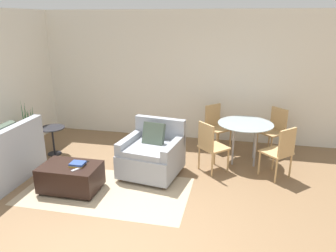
{
  "coord_description": "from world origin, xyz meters",
  "views": [
    {
      "loc": [
        1.33,
        -3.31,
        2.58
      ],
      "look_at": [
        0.15,
        2.07,
        0.75
      ],
      "focal_mm": 35.0,
      "sensor_mm": 36.0,
      "label": 1
    }
  ],
  "objects_px": {
    "tv_remote_primary": "(84,162)",
    "dining_chair_near_left": "(210,144)",
    "dining_chair_far_right": "(275,128)",
    "dining_chair_near_right": "(281,150)",
    "book_stack": "(78,164)",
    "side_table": "(53,135)",
    "potted_plant": "(31,140)",
    "ottoman": "(71,177)",
    "dining_chair_far_left": "(216,124)",
    "tv_remote_secondary": "(76,169)",
    "armchair": "(152,154)",
    "dining_table": "(245,128)"
  },
  "relations": [
    {
      "from": "armchair",
      "to": "dining_chair_near_left",
      "type": "bearing_deg",
      "value": 17.46
    },
    {
      "from": "dining_chair_far_right",
      "to": "dining_chair_near_right",
      "type": "bearing_deg",
      "value": -90.0
    },
    {
      "from": "armchair",
      "to": "dining_chair_far_left",
      "type": "height_order",
      "value": "armchair"
    },
    {
      "from": "side_table",
      "to": "dining_chair_near_right",
      "type": "distance_m",
      "value": 4.24
    },
    {
      "from": "book_stack",
      "to": "dining_chair_far_left",
      "type": "height_order",
      "value": "dining_chair_far_left"
    },
    {
      "from": "tv_remote_secondary",
      "to": "dining_chair_far_left",
      "type": "height_order",
      "value": "dining_chair_far_left"
    },
    {
      "from": "potted_plant",
      "to": "side_table",
      "type": "relative_size",
      "value": 1.96
    },
    {
      "from": "tv_remote_primary",
      "to": "side_table",
      "type": "bearing_deg",
      "value": 137.54
    },
    {
      "from": "dining_table",
      "to": "tv_remote_secondary",
      "type": "bearing_deg",
      "value": -143.48
    },
    {
      "from": "ottoman",
      "to": "dining_chair_far_left",
      "type": "xyz_separation_m",
      "value": [
        2.04,
        2.28,
        0.29
      ]
    },
    {
      "from": "tv_remote_secondary",
      "to": "side_table",
      "type": "distance_m",
      "value": 1.81
    },
    {
      "from": "dining_chair_near_right",
      "to": "dining_chair_far_right",
      "type": "relative_size",
      "value": 1.0
    },
    {
      "from": "ottoman",
      "to": "book_stack",
      "type": "bearing_deg",
      "value": 8.77
    },
    {
      "from": "armchair",
      "to": "potted_plant",
      "type": "bearing_deg",
      "value": 170.36
    },
    {
      "from": "book_stack",
      "to": "dining_chair_near_right",
      "type": "height_order",
      "value": "dining_chair_near_right"
    },
    {
      "from": "ottoman",
      "to": "dining_table",
      "type": "relative_size",
      "value": 0.89
    },
    {
      "from": "dining_chair_near_right",
      "to": "tv_remote_primary",
      "type": "bearing_deg",
      "value": -162.02
    },
    {
      "from": "armchair",
      "to": "tv_remote_secondary",
      "type": "distance_m",
      "value": 1.32
    },
    {
      "from": "dining_chair_near_left",
      "to": "dining_chair_far_left",
      "type": "relative_size",
      "value": 1.0
    },
    {
      "from": "side_table",
      "to": "dining_chair_far_left",
      "type": "relative_size",
      "value": 0.62
    },
    {
      "from": "dining_chair_far_left",
      "to": "tv_remote_secondary",
      "type": "bearing_deg",
      "value": -128.04
    },
    {
      "from": "dining_table",
      "to": "dining_chair_near_left",
      "type": "distance_m",
      "value": 0.83
    },
    {
      "from": "ottoman",
      "to": "dining_chair_near_right",
      "type": "relative_size",
      "value": 0.99
    },
    {
      "from": "dining_chair_far_left",
      "to": "side_table",
      "type": "bearing_deg",
      "value": -161.34
    },
    {
      "from": "dining_chair_far_right",
      "to": "potted_plant",
      "type": "bearing_deg",
      "value": -167.98
    },
    {
      "from": "armchair",
      "to": "tv_remote_secondary",
      "type": "height_order",
      "value": "armchair"
    },
    {
      "from": "dining_chair_near_left",
      "to": "book_stack",
      "type": "bearing_deg",
      "value": -150.07
    },
    {
      "from": "tv_remote_primary",
      "to": "dining_chair_near_left",
      "type": "distance_m",
      "value": 2.12
    },
    {
      "from": "armchair",
      "to": "side_table",
      "type": "distance_m",
      "value": 2.17
    },
    {
      "from": "ottoman",
      "to": "tv_remote_secondary",
      "type": "height_order",
      "value": "tv_remote_secondary"
    },
    {
      "from": "side_table",
      "to": "dining_table",
      "type": "height_order",
      "value": "dining_table"
    },
    {
      "from": "ottoman",
      "to": "dining_chair_far_right",
      "type": "height_order",
      "value": "dining_chair_far_right"
    },
    {
      "from": "ottoman",
      "to": "dining_chair_near_right",
      "type": "distance_m",
      "value": 3.41
    },
    {
      "from": "ottoman",
      "to": "tv_remote_primary",
      "type": "bearing_deg",
      "value": 39.13
    },
    {
      "from": "dining_chair_far_left",
      "to": "dining_chair_far_right",
      "type": "xyz_separation_m",
      "value": [
        1.16,
        -0.0,
        0.0
      ]
    },
    {
      "from": "potted_plant",
      "to": "dining_table",
      "type": "distance_m",
      "value": 4.22
    },
    {
      "from": "book_stack",
      "to": "tv_remote_secondary",
      "type": "relative_size",
      "value": 1.46
    },
    {
      "from": "dining_chair_near_left",
      "to": "dining_chair_far_right",
      "type": "bearing_deg",
      "value": 45.0
    },
    {
      "from": "book_stack",
      "to": "side_table",
      "type": "bearing_deg",
      "value": 133.44
    },
    {
      "from": "armchair",
      "to": "side_table",
      "type": "bearing_deg",
      "value": 168.81
    },
    {
      "from": "dining_chair_near_left",
      "to": "ottoman",
      "type": "bearing_deg",
      "value": -151.19
    },
    {
      "from": "dining_table",
      "to": "dining_chair_near_right",
      "type": "distance_m",
      "value": 0.83
    },
    {
      "from": "ottoman",
      "to": "dining_table",
      "type": "bearing_deg",
      "value": 33.0
    },
    {
      "from": "ottoman",
      "to": "dining_chair_near_left",
      "type": "bearing_deg",
      "value": 28.81
    },
    {
      "from": "potted_plant",
      "to": "tv_remote_secondary",
      "type": "bearing_deg",
      "value": -39.0
    },
    {
      "from": "ottoman",
      "to": "book_stack",
      "type": "distance_m",
      "value": 0.25
    },
    {
      "from": "armchair",
      "to": "potted_plant",
      "type": "xyz_separation_m",
      "value": [
        -2.64,
        0.45,
        -0.13
      ]
    },
    {
      "from": "side_table",
      "to": "dining_table",
      "type": "relative_size",
      "value": 0.55
    },
    {
      "from": "book_stack",
      "to": "side_table",
      "type": "distance_m",
      "value": 1.69
    },
    {
      "from": "dining_chair_near_left",
      "to": "dining_table",
      "type": "bearing_deg",
      "value": 45.0
    }
  ]
}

